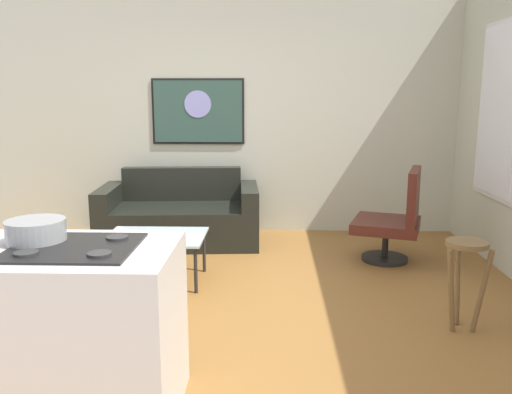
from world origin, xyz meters
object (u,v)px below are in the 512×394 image
Objects in this scene: coffee_table at (155,239)px; wall_painting at (198,111)px; couch at (180,218)px; armchair at (395,219)px; mixing_bowl at (36,232)px; bar_stool at (465,264)px.

coffee_table is 2.08m from wall_painting.
couch is at bearing 90.28° from coffee_table.
wall_painting is (-2.07, 1.16, 0.99)m from armchair.
wall_painting is at bearing 85.06° from mixing_bowl.
couch is 3.19m from bar_stool.
mixing_bowl is 3.70m from wall_painting.
wall_painting reaches higher than couch.
armchair is 3.16× the size of mixing_bowl.
mixing_bowl is at bearing -133.72° from armchair.
armchair is 0.86× the size of wall_painting.
coffee_table is 2.50m from bar_stool.
wall_painting is at bearing 85.43° from coffee_table.
bar_stool is (2.34, -0.89, 0.09)m from coffee_table.
couch is 6.05× the size of mixing_bowl.
wall_painting is at bearing 129.24° from bar_stool.
mixing_bowl is at bearing -93.05° from couch.
mixing_bowl reaches higher than coffee_table.
couch is at bearing 137.45° from bar_stool.
bar_stool is 2.18× the size of mixing_bowl.
mixing_bowl reaches higher than armchair.
coffee_table is 1.35× the size of bar_stool.
bar_stool is (2.34, -2.15, 0.20)m from couch.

